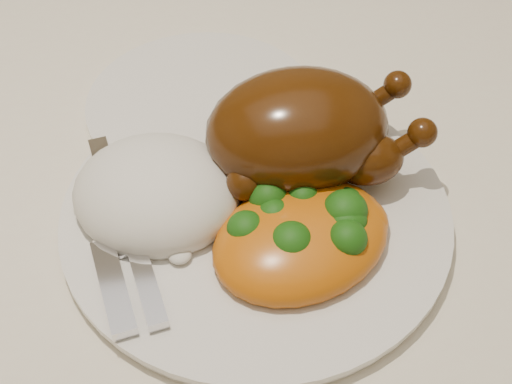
{
  "coord_description": "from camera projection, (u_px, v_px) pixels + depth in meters",
  "views": [
    {
      "loc": [
        0.08,
        -0.49,
        1.2
      ],
      "look_at": [
        0.14,
        -0.12,
        0.8
      ],
      "focal_mm": 50.0,
      "sensor_mm": 36.0,
      "label": 1
    }
  ],
  "objects": [
    {
      "name": "roast_chicken",
      "position": [
        303.0,
        130.0,
        0.56
      ],
      "size": [
        0.18,
        0.12,
        0.09
      ],
      "rotation": [
        0.0,
        0.0,
        0.04
      ],
      "color": "#4A2707",
      "rests_on": "dinner_plate"
    },
    {
      "name": "dining_table",
      "position": [
        104.0,
        212.0,
        0.71
      ],
      "size": [
        1.6,
        0.9,
        0.76
      ],
      "color": "brown",
      "rests_on": "floor"
    },
    {
      "name": "dinner_plate",
      "position": [
        256.0,
        215.0,
        0.56
      ],
      "size": [
        0.39,
        0.39,
        0.01
      ],
      "primitive_type": "cylinder",
      "rotation": [
        0.0,
        0.0,
        -0.36
      ],
      "color": "silver",
      "rests_on": "tablecloth"
    },
    {
      "name": "side_plate",
      "position": [
        202.0,
        103.0,
        0.66
      ],
      "size": [
        0.28,
        0.28,
        0.01
      ],
      "primitive_type": "cylinder",
      "rotation": [
        0.0,
        0.0,
        -0.43
      ],
      "color": "silver",
      "rests_on": "tablecloth"
    },
    {
      "name": "cutlery",
      "position": [
        127.0,
        251.0,
        0.52
      ],
      "size": [
        0.06,
        0.2,
        0.01
      ],
      "rotation": [
        0.0,
        0.0,
        0.19
      ],
      "color": "silver",
      "rests_on": "dinner_plate"
    },
    {
      "name": "rice_mound",
      "position": [
        157.0,
        194.0,
        0.55
      ],
      "size": [
        0.16,
        0.15,
        0.07
      ],
      "rotation": [
        0.0,
        0.0,
        -0.3
      ],
      "color": "white",
      "rests_on": "dinner_plate"
    },
    {
      "name": "tablecloth",
      "position": [
        92.0,
        159.0,
        0.66
      ],
      "size": [
        1.73,
        1.03,
        0.18
      ],
      "color": "silver",
      "rests_on": "dining_table"
    },
    {
      "name": "mac_and_cheese",
      "position": [
        308.0,
        232.0,
        0.53
      ],
      "size": [
        0.17,
        0.15,
        0.06
      ],
      "rotation": [
        0.0,
        0.0,
        0.42
      ],
      "color": "#CD700D",
      "rests_on": "dinner_plate"
    }
  ]
}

